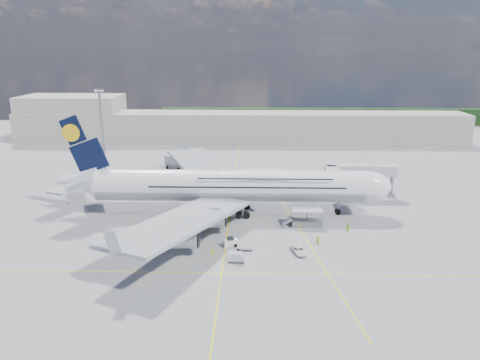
{
  "coord_description": "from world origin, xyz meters",
  "views": [
    {
      "loc": [
        5.1,
        -92.71,
        37.52
      ],
      "look_at": [
        2.38,
        8.0,
        8.68
      ],
      "focal_mm": 35.0,
      "sensor_mm": 36.0,
      "label": 1
    }
  ],
  "objects_px": {
    "dolly_row_c": "(159,246)",
    "crew_tug": "(213,253)",
    "dolly_row_a": "(157,251)",
    "catering_truck_inner": "(184,181)",
    "dolly_back": "(159,225)",
    "crew_loader": "(348,228)",
    "service_van": "(299,250)",
    "cone_wing_right_outer": "(149,253)",
    "cone_wing_left_inner": "(195,186)",
    "cargo_loader": "(306,220)",
    "catering_truck_outer": "(176,163)",
    "cone_wing_right_inner": "(208,231)",
    "light_mast": "(102,131)",
    "dolly_row_b": "(185,242)",
    "dolly_nose_far": "(236,257)",
    "crew_wing": "(165,240)",
    "crew_nose": "(321,211)",
    "jet_bridge": "(351,174)",
    "baggage_tug": "(231,242)",
    "dolly_nose_near": "(245,248)",
    "cone_tail": "(67,203)",
    "cone_nose": "(406,210)",
    "crew_van": "(318,240)"
  },
  "relations": [
    {
      "from": "dolly_nose_near",
      "to": "crew_tug",
      "type": "height_order",
      "value": "crew_tug"
    },
    {
      "from": "dolly_row_b",
      "to": "cone_wing_left_inner",
      "type": "height_order",
      "value": "cone_wing_left_inner"
    },
    {
      "from": "dolly_row_c",
      "to": "cone_wing_right_outer",
      "type": "xyz_separation_m",
      "value": [
        -1.58,
        -1.58,
        -0.61
      ]
    },
    {
      "from": "crew_van",
      "to": "crew_tug",
      "type": "distance_m",
      "value": 21.22
    },
    {
      "from": "cone_wing_left_inner",
      "to": "cargo_loader",
      "type": "bearing_deg",
      "value": -45.61
    },
    {
      "from": "baggage_tug",
      "to": "crew_nose",
      "type": "distance_m",
      "value": 27.03
    },
    {
      "from": "dolly_row_a",
      "to": "crew_loader",
      "type": "xyz_separation_m",
      "value": [
        37.98,
        10.95,
        0.65
      ]
    },
    {
      "from": "light_mast",
      "to": "cone_wing_left_inner",
      "type": "height_order",
      "value": "light_mast"
    },
    {
      "from": "crew_loader",
      "to": "cone_tail",
      "type": "xyz_separation_m",
      "value": [
        -65.75,
        16.9,
        -0.73
      ]
    },
    {
      "from": "dolly_row_c",
      "to": "crew_nose",
      "type": "height_order",
      "value": "crew_nose"
    },
    {
      "from": "light_mast",
      "to": "cone_nose",
      "type": "xyz_separation_m",
      "value": [
        81.55,
        -32.57,
        -12.97
      ]
    },
    {
      "from": "service_van",
      "to": "crew_wing",
      "type": "distance_m",
      "value": 26.24
    },
    {
      "from": "cone_nose",
      "to": "cone_wing_right_inner",
      "type": "distance_m",
      "value": 47.75
    },
    {
      "from": "dolly_nose_far",
      "to": "crew_wing",
      "type": "relative_size",
      "value": 1.5
    },
    {
      "from": "jet_bridge",
      "to": "dolly_back",
      "type": "height_order",
      "value": "jet_bridge"
    },
    {
      "from": "cone_nose",
      "to": "dolly_row_c",
      "type": "bearing_deg",
      "value": -156.52
    },
    {
      "from": "crew_van",
      "to": "cone_wing_left_inner",
      "type": "xyz_separation_m",
      "value": [
        -28.92,
        38.21,
        -0.63
      ]
    },
    {
      "from": "catering_truck_outer",
      "to": "cone_wing_right_inner",
      "type": "relative_size",
      "value": 16.02
    },
    {
      "from": "jet_bridge",
      "to": "catering_truck_outer",
      "type": "bearing_deg",
      "value": 149.15
    },
    {
      "from": "dolly_nose_near",
      "to": "service_van",
      "type": "height_order",
      "value": "service_van"
    },
    {
      "from": "dolly_row_a",
      "to": "catering_truck_inner",
      "type": "height_order",
      "value": "catering_truck_inner"
    },
    {
      "from": "cone_nose",
      "to": "cone_tail",
      "type": "height_order",
      "value": "cone_tail"
    },
    {
      "from": "light_mast",
      "to": "dolly_row_b",
      "type": "xyz_separation_m",
      "value": [
        31.79,
        -52.39,
        -12.91
      ]
    },
    {
      "from": "dolly_row_b",
      "to": "cone_tail",
      "type": "height_order",
      "value": "cone_tail"
    },
    {
      "from": "dolly_row_c",
      "to": "crew_van",
      "type": "bearing_deg",
      "value": -2.11
    },
    {
      "from": "crew_tug",
      "to": "cone_wing_right_inner",
      "type": "relative_size",
      "value": 3.1
    },
    {
      "from": "cone_tail",
      "to": "crew_tug",
      "type": "bearing_deg",
      "value": -37.09
    },
    {
      "from": "cargo_loader",
      "to": "baggage_tug",
      "type": "distance_m",
      "value": 19.53
    },
    {
      "from": "dolly_back",
      "to": "catering_truck_outer",
      "type": "relative_size",
      "value": 0.41
    },
    {
      "from": "dolly_nose_near",
      "to": "crew_van",
      "type": "bearing_deg",
      "value": 20.98
    },
    {
      "from": "dolly_row_b",
      "to": "cone_tail",
      "type": "bearing_deg",
      "value": 138.32
    },
    {
      "from": "dolly_back",
      "to": "cone_tail",
      "type": "xyz_separation_m",
      "value": [
        -25.55,
        14.24,
        -0.1
      ]
    },
    {
      "from": "cargo_loader",
      "to": "cone_wing_right_outer",
      "type": "bearing_deg",
      "value": -153.34
    },
    {
      "from": "dolly_nose_near",
      "to": "crew_wing",
      "type": "bearing_deg",
      "value": -178.45
    },
    {
      "from": "catering_truck_inner",
      "to": "service_van",
      "type": "height_order",
      "value": "catering_truck_inner"
    },
    {
      "from": "dolly_back",
      "to": "service_van",
      "type": "height_order",
      "value": "service_van"
    },
    {
      "from": "dolly_back",
      "to": "crew_loader",
      "type": "relative_size",
      "value": 1.7
    },
    {
      "from": "cone_wing_left_inner",
      "to": "crew_loader",
      "type": "bearing_deg",
      "value": -41.95
    },
    {
      "from": "dolly_row_a",
      "to": "service_van",
      "type": "height_order",
      "value": "service_van"
    },
    {
      "from": "cargo_loader",
      "to": "cone_wing_left_inner",
      "type": "xyz_separation_m",
      "value": [
        -27.57,
        28.16,
        -1.01
      ]
    },
    {
      "from": "crew_loader",
      "to": "cone_wing_left_inner",
      "type": "xyz_separation_m",
      "value": [
        -35.93,
        32.29,
        -0.75
      ]
    },
    {
      "from": "cargo_loader",
      "to": "crew_tug",
      "type": "relative_size",
      "value": 5.43
    },
    {
      "from": "cone_wing_right_inner",
      "to": "catering_truck_outer",
      "type": "bearing_deg",
      "value": 106.06
    },
    {
      "from": "catering_truck_outer",
      "to": "crew_wing",
      "type": "relative_size",
      "value": 4.05
    },
    {
      "from": "dolly_back",
      "to": "crew_wing",
      "type": "relative_size",
      "value": 1.68
    },
    {
      "from": "dolly_row_c",
      "to": "crew_tug",
      "type": "xyz_separation_m",
      "value": [
        10.52,
        -2.3,
        -0.13
      ]
    },
    {
      "from": "dolly_nose_near",
      "to": "catering_truck_outer",
      "type": "height_order",
      "value": "catering_truck_outer"
    },
    {
      "from": "catering_truck_inner",
      "to": "crew_nose",
      "type": "height_order",
      "value": "catering_truck_inner"
    },
    {
      "from": "dolly_row_c",
      "to": "crew_wing",
      "type": "bearing_deg",
      "value": 68.11
    },
    {
      "from": "dolly_row_c",
      "to": "service_van",
      "type": "distance_m",
      "value": 26.65
    }
  ]
}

